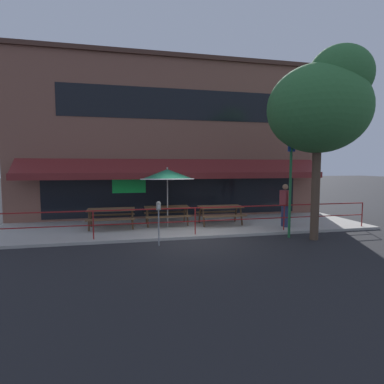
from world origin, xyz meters
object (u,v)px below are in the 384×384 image
Objects in this scene: pedestrian_walking at (285,203)px; street_sign_pole at (291,173)px; patio_umbrella_centre at (167,175)px; street_tree_curbside at (322,103)px; picnic_table_left at (111,213)px; picnic_table_right at (220,210)px; picnic_table_centre at (167,210)px; parking_meter_near at (159,210)px.

pedestrian_walking is 1.91m from street_sign_pole.
patio_umbrella_centre is 0.37× the size of street_tree_curbside.
pedestrian_walking is at bearing -9.56° from picnic_table_left.
street_sign_pole reaches higher than picnic_table_right.
street_sign_pole is at bearing -21.80° from picnic_table_left.
street_sign_pole is (4.00, -2.66, 1.59)m from picnic_table_centre.
pedestrian_walking is 5.39m from parking_meter_near.
pedestrian_walking is at bearing -12.94° from patio_umbrella_centre.
street_tree_curbside is at bearing -33.26° from street_sign_pole.
street_sign_pole is at bearing -33.64° from picnic_table_centre.
picnic_table_left is at bearing 178.04° from picnic_table_right.
parking_meter_near reaches higher than picnic_table_left.
pedestrian_walking is (4.57, -1.05, -1.12)m from patio_umbrella_centre.
pedestrian_walking is at bearing -22.61° from picnic_table_right.
street_tree_curbside is (4.78, -2.90, 2.40)m from patio_umbrella_centre.
parking_meter_near is (-5.19, -1.47, 0.09)m from pedestrian_walking.
parking_meter_near is 4.76m from street_sign_pole.
pedestrian_walking is (6.76, -1.14, 0.35)m from picnic_table_left.
patio_umbrella_centre is 2.79m from parking_meter_near.
picnic_table_centre is at bearing 4.77° from picnic_table_left.
picnic_table_left is 0.40× the size of street_sign_pole.
parking_meter_near is (1.58, -2.61, 0.44)m from picnic_table_left.
picnic_table_centre is at bearing 163.86° from pedestrian_walking.
street_tree_curbside is at bearing -33.57° from picnic_table_centre.
picnic_table_right is 0.40× the size of street_sign_pole.
picnic_table_right is at bearing 132.33° from street_tree_curbside.
pedestrian_walking is at bearing -16.14° from picnic_table_centre.
picnic_table_right is 5.46m from street_tree_curbside.
patio_umbrella_centre is (-2.19, 0.06, 1.47)m from picnic_table_right.
patio_umbrella_centre reaches higher than pedestrian_walking.
picnic_table_left is 6.87m from pedestrian_walking.
pedestrian_walking is at bearing 15.83° from parking_meter_near.
picnic_table_left is 2.20m from picnic_table_centre.
picnic_table_right is 1.05× the size of pedestrian_walking.
pedestrian_walking is 1.20× the size of parking_meter_near.
parking_meter_near is (-2.81, -2.46, 0.44)m from picnic_table_right.
picnic_table_centre is 4.77m from pedestrian_walking.
street_sign_pole is (1.80, -2.33, 1.59)m from picnic_table_right.
picnic_table_left is 1.27× the size of parking_meter_near.
street_tree_curbside reaches higher than picnic_table_right.
street_sign_pole reaches higher than picnic_table_centre.
picnic_table_left is 3.08m from parking_meter_near.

